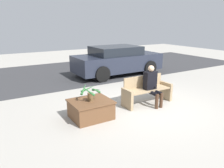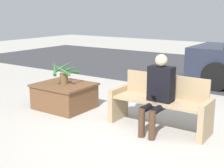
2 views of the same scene
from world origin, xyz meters
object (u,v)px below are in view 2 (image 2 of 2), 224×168
(bench, at_px, (160,103))
(potted_plant, at_px, (64,72))
(person_seated, at_px, (158,90))
(planter_box, at_px, (65,95))

(bench, height_order, potted_plant, potted_plant)
(bench, relative_size, person_seated, 1.34)
(bench, distance_m, potted_plant, 2.06)
(bench, bearing_deg, person_seated, -76.25)
(bench, distance_m, planter_box, 2.05)
(person_seated, height_order, planter_box, person_seated)
(person_seated, height_order, potted_plant, person_seated)
(bench, height_order, planter_box, bench)
(planter_box, bearing_deg, bench, 3.32)
(potted_plant, bearing_deg, bench, 3.10)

